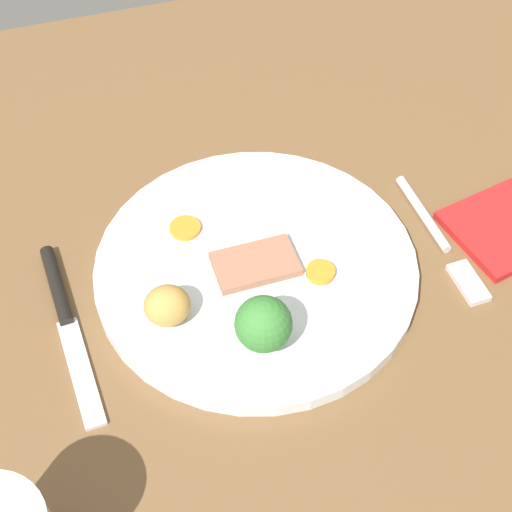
# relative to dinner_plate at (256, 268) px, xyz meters

# --- Properties ---
(dining_table) EXTENTS (1.20, 0.84, 0.04)m
(dining_table) POSITION_rel_dinner_plate_xyz_m (0.04, -0.02, -0.02)
(dining_table) COLOR brown
(dining_table) RESTS_ON ground
(dinner_plate) EXTENTS (0.28, 0.28, 0.01)m
(dinner_plate) POSITION_rel_dinner_plate_xyz_m (0.00, 0.00, 0.00)
(dinner_plate) COLOR white
(dinner_plate) RESTS_ON dining_table
(meat_slice_main) EXTENTS (0.07, 0.04, 0.01)m
(meat_slice_main) POSITION_rel_dinner_plate_xyz_m (0.00, 0.00, 0.01)
(meat_slice_main) COLOR #9E664C
(meat_slice_main) RESTS_ON dinner_plate
(roast_potato_left) EXTENTS (0.04, 0.04, 0.03)m
(roast_potato_left) POSITION_rel_dinner_plate_xyz_m (0.09, 0.03, 0.02)
(roast_potato_left) COLOR #BC8C42
(roast_potato_left) RESTS_ON dinner_plate
(carrot_coin_front) EXTENTS (0.03, 0.03, 0.00)m
(carrot_coin_front) POSITION_rel_dinner_plate_xyz_m (0.05, -0.06, 0.01)
(carrot_coin_front) COLOR orange
(carrot_coin_front) RESTS_ON dinner_plate
(carrot_coin_back) EXTENTS (0.03, 0.03, 0.01)m
(carrot_coin_back) POSITION_rel_dinner_plate_xyz_m (-0.05, 0.03, 0.01)
(carrot_coin_back) COLOR orange
(carrot_coin_back) RESTS_ON dinner_plate
(broccoli_floret) EXTENTS (0.05, 0.05, 0.05)m
(broccoli_floret) POSITION_rel_dinner_plate_xyz_m (0.02, 0.08, 0.04)
(broccoli_floret) COLOR #8CB766
(broccoli_floret) RESTS_ON dinner_plate
(fork) EXTENTS (0.02, 0.15, 0.01)m
(fork) POSITION_rel_dinner_plate_xyz_m (-0.17, 0.02, -0.00)
(fork) COLOR silver
(fork) RESTS_ON dining_table
(knife) EXTENTS (0.03, 0.19, 0.01)m
(knife) POSITION_rel_dinner_plate_xyz_m (0.17, -0.00, -0.00)
(knife) COLOR black
(knife) RESTS_ON dining_table
(folded_napkin) EXTENTS (0.13, 0.11, 0.01)m
(folded_napkin) POSITION_rel_dinner_plate_xyz_m (-0.24, 0.02, -0.00)
(folded_napkin) COLOR red
(folded_napkin) RESTS_ON dining_table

